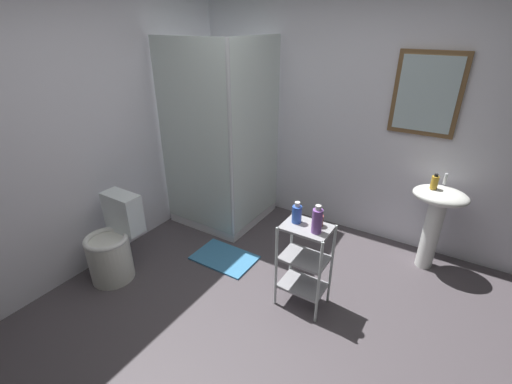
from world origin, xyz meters
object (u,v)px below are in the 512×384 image
object	(u,v)px
shower_stall	(225,184)
pedestal_sink	(436,212)
storage_cart	(304,260)
shampoo_bottle_blue	(297,214)
bath_mat	(224,258)
toilet	(113,246)
conditioner_bottle_purple	(317,220)
rinse_cup	(318,220)
hand_soap_bottle	(435,182)

from	to	relation	value
shower_stall	pedestal_sink	size ratio (longest dim) A/B	2.47
pedestal_sink	storage_cart	world-z (taller)	pedestal_sink
shampoo_bottle_blue	storage_cart	bearing A→B (deg)	-9.44
bath_mat	storage_cart	bearing A→B (deg)	-8.82
bath_mat	toilet	bearing A→B (deg)	-134.32
conditioner_bottle_purple	bath_mat	xyz separation A→B (m)	(-0.99, 0.17, -0.83)
storage_cart	conditioner_bottle_purple	distance (m)	0.41
shower_stall	rinse_cup	xyz separation A→B (m)	(1.40, -0.70, 0.32)
storage_cart	bath_mat	bearing A→B (deg)	171.18
hand_soap_bottle	bath_mat	size ratio (longest dim) A/B	0.23
shower_stall	hand_soap_bottle	bearing A→B (deg)	8.00
shower_stall	pedestal_sink	xyz separation A→B (m)	(2.11, 0.32, 0.12)
pedestal_sink	shower_stall	bearing A→B (deg)	-171.39
storage_cart	shampoo_bottle_blue	size ratio (longest dim) A/B	4.32
storage_cart	rinse_cup	xyz separation A→B (m)	(0.06, 0.06, 0.35)
hand_soap_bottle	toilet	bearing A→B (deg)	-145.00
storage_cart	bath_mat	size ratio (longest dim) A/B	1.23
shampoo_bottle_blue	rinse_cup	world-z (taller)	shampoo_bottle_blue
shower_stall	toilet	world-z (taller)	shower_stall
hand_soap_bottle	conditioner_bottle_purple	world-z (taller)	conditioner_bottle_purple
hand_soap_bottle	shampoo_bottle_blue	size ratio (longest dim) A/B	0.80
bath_mat	pedestal_sink	bearing A→B (deg)	29.14
shampoo_bottle_blue	bath_mat	bearing A→B (deg)	171.25
shampoo_bottle_blue	bath_mat	xyz separation A→B (m)	(-0.81, 0.12, -0.80)
toilet	bath_mat	distance (m)	1.04
shower_stall	conditioner_bottle_purple	distance (m)	1.67
storage_cart	conditioner_bottle_purple	xyz separation A→B (m)	(0.09, -0.03, 0.40)
storage_cart	pedestal_sink	bearing A→B (deg)	54.13
toilet	storage_cart	size ratio (longest dim) A/B	1.03
pedestal_sink	shampoo_bottle_blue	world-z (taller)	shampoo_bottle_blue
conditioner_bottle_purple	rinse_cup	size ratio (longest dim) A/B	2.51
rinse_cup	bath_mat	size ratio (longest dim) A/B	0.14
pedestal_sink	conditioner_bottle_purple	xyz separation A→B (m)	(-0.69, -1.11, 0.26)
rinse_cup	conditioner_bottle_purple	bearing A→B (deg)	-74.95
shampoo_bottle_blue	conditioner_bottle_purple	bearing A→B (deg)	-15.24
storage_cart	rinse_cup	size ratio (longest dim) A/B	8.52
storage_cart	hand_soap_bottle	distance (m)	1.34
conditioner_bottle_purple	hand_soap_bottle	bearing A→B (deg)	60.11
shower_stall	hand_soap_bottle	distance (m)	2.10
conditioner_bottle_purple	bath_mat	world-z (taller)	conditioner_bottle_purple
shampoo_bottle_blue	conditioner_bottle_purple	distance (m)	0.19
toilet	storage_cart	xyz separation A→B (m)	(1.59, 0.57, 0.12)
shampoo_bottle_blue	conditioner_bottle_purple	xyz separation A→B (m)	(0.18, -0.05, 0.02)
toilet	shower_stall	bearing A→B (deg)	78.80
toilet	storage_cart	world-z (taller)	toilet
storage_cart	shampoo_bottle_blue	bearing A→B (deg)	170.56
shower_stall	rinse_cup	distance (m)	1.59
conditioner_bottle_purple	shampoo_bottle_blue	bearing A→B (deg)	164.76
toilet	rinse_cup	size ratio (longest dim) A/B	8.75
shower_stall	bath_mat	distance (m)	0.88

